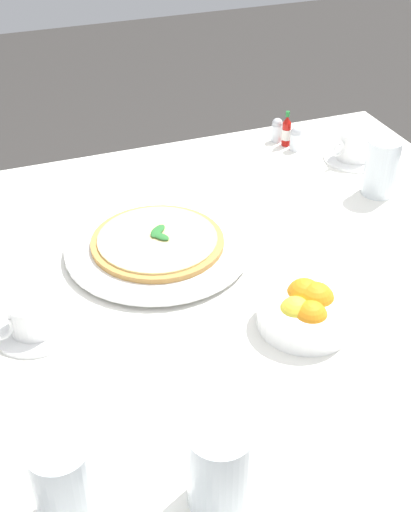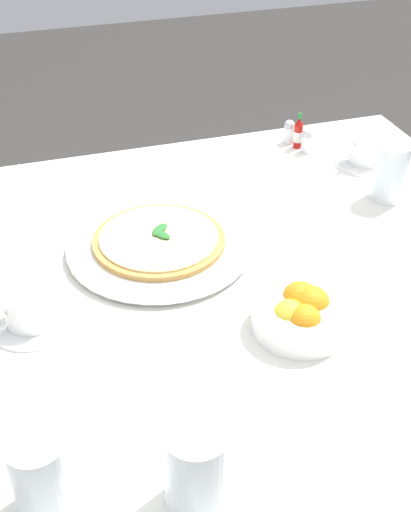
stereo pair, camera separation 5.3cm
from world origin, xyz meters
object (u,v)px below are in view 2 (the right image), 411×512
water_glass_near_right (41,479)px  citrus_bowl (301,313)px  water_glass_right_edge (390,175)px  hot_sauce_bottle (298,133)px  pizza_plate (159,246)px  water_glass_center_back (197,472)px  pepper_shaker (289,133)px  pizza (159,239)px  salt_shaker (307,142)px  coffee_cup_near_left (366,151)px  coffee_cup_far_right (29,313)px

water_glass_near_right → citrus_bowl: water_glass_near_right is taller
water_glass_right_edge → hot_sauce_bottle: bearing=-163.7°
pizza_plate → water_glass_near_right: water_glass_near_right is taller
water_glass_center_back → water_glass_near_right: bearing=-104.0°
water_glass_near_right → pepper_shaker: size_ratio=2.03×
pizza → water_glass_near_right: bearing=-28.5°
water_glass_right_edge → citrus_bowl: bearing=-46.4°
pizza_plate → salt_shaker: (-0.28, 0.42, 0.01)m
pizza_plate → pepper_shaker: 0.52m
pepper_shaker → water_glass_right_edge: bearing=16.6°
water_glass_center_back → water_glass_right_edge: size_ratio=0.99×
pepper_shaker → coffee_cup_near_left: bearing=38.3°
salt_shaker → pizza_plate: bearing=-55.8°
pizza_plate → coffee_cup_far_right: coffee_cup_far_right is taller
water_glass_center_back → pepper_shaker: water_glass_center_back is taller
coffee_cup_near_left → water_glass_near_right: size_ratio=1.15×
water_glass_center_back → citrus_bowl: size_ratio=0.77×
water_glass_near_right → salt_shaker: water_glass_near_right is taller
water_glass_right_edge → salt_shaker: bearing=-164.1°
pizza_plate → citrus_bowl: 0.31m
coffee_cup_far_right → water_glass_near_right: (0.33, -0.02, 0.03)m
pizza_plate → pizza: bearing=152.0°
water_glass_near_right → citrus_bowl: bearing=116.4°
pizza → pizza_plate: bearing=-28.0°
coffee_cup_far_right → salt_shaker: 0.78m
water_glass_near_right → water_glass_right_edge: water_glass_right_edge is taller
coffee_cup_near_left → coffee_cup_far_right: coffee_cup_near_left is taller
water_glass_right_edge → pepper_shaker: size_ratio=2.08×
citrus_bowl → pepper_shaker: 0.65m
pizza_plate → pepper_shaker: pepper_shaker is taller
pizza → water_glass_right_edge: size_ratio=2.02×
hot_sauce_bottle → pepper_shaker: 0.03m
pizza → water_glass_near_right: (0.47, -0.26, 0.03)m
coffee_cup_near_left → water_glass_right_edge: bearing=-11.4°
water_glass_center_back → water_glass_right_edge: 0.80m
pizza_plate → hot_sauce_bottle: hot_sauce_bottle is taller
citrus_bowl → salt_shaker: size_ratio=2.67×
coffee_cup_far_right → salt_shaker: bearing=122.7°
coffee_cup_far_right → water_glass_near_right: bearing=-2.7°
water_glass_near_right → hot_sauce_bottle: (-0.78, 0.66, -0.02)m
citrus_bowl → pepper_shaker: (-0.61, 0.24, -0.00)m
water_glass_right_edge → citrus_bowl: water_glass_right_edge is taller
water_glass_near_right → citrus_bowl: 0.46m
salt_shaker → pepper_shaker: bearing=-160.3°
water_glass_right_edge → pizza_plate: bearing=-84.6°
hot_sauce_bottle → salt_shaker: 0.03m
water_glass_center_back → citrus_bowl: water_glass_center_back is taller
pizza → salt_shaker: size_ratio=4.21×
pizza → salt_shaker: 0.50m
pizza_plate → coffee_cup_near_left: size_ratio=2.51×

